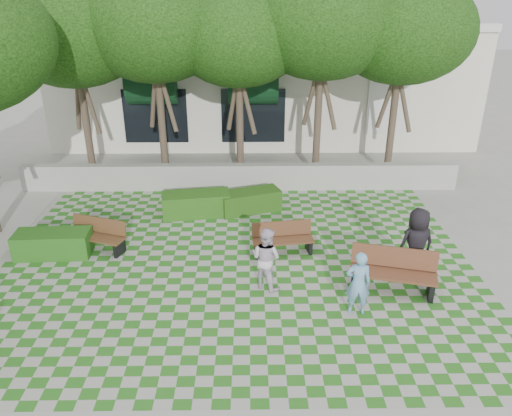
{
  "coord_description": "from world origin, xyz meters",
  "views": [
    {
      "loc": [
        0.35,
        -9.97,
        6.63
      ],
      "look_at": [
        0.5,
        1.5,
        1.4
      ],
      "focal_mm": 35.0,
      "sensor_mm": 36.0,
      "label": 1
    }
  ],
  "objects_px": {
    "hedge_west": "(53,244)",
    "hedge_midleft": "(196,204)",
    "person_dark": "(416,244)",
    "person_blue": "(358,283)",
    "bench_west": "(97,235)",
    "person_white": "(266,258)",
    "bench_mid": "(283,239)",
    "hedge_midright": "(250,201)",
    "bench_east": "(393,272)"
  },
  "relations": [
    {
      "from": "hedge_west",
      "to": "hedge_midleft",
      "type": "bearing_deg",
      "value": 35.03
    },
    {
      "from": "hedge_midleft",
      "to": "person_dark",
      "type": "bearing_deg",
      "value": -33.15
    },
    {
      "from": "person_blue",
      "to": "bench_west",
      "type": "bearing_deg",
      "value": -20.8
    },
    {
      "from": "person_dark",
      "to": "person_white",
      "type": "height_order",
      "value": "person_dark"
    },
    {
      "from": "bench_mid",
      "to": "person_dark",
      "type": "relative_size",
      "value": 0.91
    },
    {
      "from": "person_white",
      "to": "hedge_west",
      "type": "bearing_deg",
      "value": 20.17
    },
    {
      "from": "bench_mid",
      "to": "person_white",
      "type": "xyz_separation_m",
      "value": [
        -0.49,
        -1.63,
        0.36
      ]
    },
    {
      "from": "hedge_midleft",
      "to": "person_white",
      "type": "relative_size",
      "value": 1.34
    },
    {
      "from": "hedge_midleft",
      "to": "person_dark",
      "type": "relative_size",
      "value": 1.13
    },
    {
      "from": "bench_mid",
      "to": "person_blue",
      "type": "bearing_deg",
      "value": -69.75
    },
    {
      "from": "bench_west",
      "to": "hedge_west",
      "type": "xyz_separation_m",
      "value": [
        -1.06,
        -0.32,
        -0.08
      ]
    },
    {
      "from": "bench_mid",
      "to": "hedge_midleft",
      "type": "relative_size",
      "value": 0.81
    },
    {
      "from": "hedge_west",
      "to": "person_dark",
      "type": "xyz_separation_m",
      "value": [
        9.14,
        -1.19,
        0.58
      ]
    },
    {
      "from": "person_blue",
      "to": "person_dark",
      "type": "xyz_separation_m",
      "value": [
        1.66,
        1.41,
        0.16
      ]
    },
    {
      "from": "hedge_midleft",
      "to": "person_dark",
      "type": "distance_m",
      "value": 6.73
    },
    {
      "from": "bench_west",
      "to": "hedge_midleft",
      "type": "height_order",
      "value": "bench_west"
    },
    {
      "from": "hedge_midright",
      "to": "hedge_midleft",
      "type": "distance_m",
      "value": 1.67
    },
    {
      "from": "hedge_midright",
      "to": "hedge_west",
      "type": "relative_size",
      "value": 0.99
    },
    {
      "from": "bench_east",
      "to": "hedge_midleft",
      "type": "height_order",
      "value": "bench_east"
    },
    {
      "from": "bench_west",
      "to": "person_white",
      "type": "xyz_separation_m",
      "value": [
        4.49,
        -1.88,
        0.35
      ]
    },
    {
      "from": "person_dark",
      "to": "hedge_west",
      "type": "bearing_deg",
      "value": -18.18
    },
    {
      "from": "bench_west",
      "to": "hedge_midright",
      "type": "distance_m",
      "value": 4.78
    },
    {
      "from": "bench_east",
      "to": "bench_west",
      "type": "height_order",
      "value": "bench_east"
    },
    {
      "from": "hedge_west",
      "to": "person_white",
      "type": "distance_m",
      "value": 5.78
    },
    {
      "from": "hedge_west",
      "to": "person_blue",
      "type": "xyz_separation_m",
      "value": [
        7.49,
        -2.61,
        0.42
      ]
    },
    {
      "from": "bench_east",
      "to": "bench_mid",
      "type": "distance_m",
      "value": 3.05
    },
    {
      "from": "bench_east",
      "to": "hedge_midleft",
      "type": "distance_m",
      "value": 6.52
    },
    {
      "from": "hedge_midright",
      "to": "person_white",
      "type": "distance_m",
      "value": 4.34
    },
    {
      "from": "bench_mid",
      "to": "person_dark",
      "type": "height_order",
      "value": "person_dark"
    },
    {
      "from": "person_white",
      "to": "hedge_midright",
      "type": "bearing_deg",
      "value": -49.21
    },
    {
      "from": "hedge_midright",
      "to": "hedge_west",
      "type": "xyz_separation_m",
      "value": [
        -5.18,
        -2.75,
        0.0
      ]
    },
    {
      "from": "hedge_midleft",
      "to": "bench_west",
      "type": "bearing_deg",
      "value": -138.83
    },
    {
      "from": "person_blue",
      "to": "person_dark",
      "type": "height_order",
      "value": "person_dark"
    },
    {
      "from": "hedge_midleft",
      "to": "person_white",
      "type": "xyz_separation_m",
      "value": [
        2.02,
        -4.03,
        0.41
      ]
    },
    {
      "from": "bench_east",
      "to": "hedge_midright",
      "type": "distance_m",
      "value": 5.59
    },
    {
      "from": "bench_west",
      "to": "person_blue",
      "type": "xyz_separation_m",
      "value": [
        6.42,
        -2.92,
        0.34
      ]
    },
    {
      "from": "bench_east",
      "to": "bench_mid",
      "type": "relative_size",
      "value": 1.24
    },
    {
      "from": "bench_mid",
      "to": "hedge_midright",
      "type": "bearing_deg",
      "value": 99.81
    },
    {
      "from": "person_dark",
      "to": "bench_west",
      "type": "bearing_deg",
      "value": -21.32
    },
    {
      "from": "bench_mid",
      "to": "person_dark",
      "type": "distance_m",
      "value": 3.38
    },
    {
      "from": "bench_west",
      "to": "bench_east",
      "type": "bearing_deg",
      "value": 4.13
    },
    {
      "from": "hedge_midleft",
      "to": "person_white",
      "type": "distance_m",
      "value": 4.53
    },
    {
      "from": "bench_east",
      "to": "hedge_midleft",
      "type": "bearing_deg",
      "value": 154.01
    },
    {
      "from": "bench_west",
      "to": "person_white",
      "type": "height_order",
      "value": "person_white"
    },
    {
      "from": "bench_mid",
      "to": "person_white",
      "type": "distance_m",
      "value": 1.74
    },
    {
      "from": "hedge_west",
      "to": "person_dark",
      "type": "relative_size",
      "value": 1.05
    },
    {
      "from": "bench_east",
      "to": "bench_mid",
      "type": "height_order",
      "value": "bench_east"
    },
    {
      "from": "hedge_west",
      "to": "person_dark",
      "type": "distance_m",
      "value": 9.24
    },
    {
      "from": "bench_west",
      "to": "hedge_midright",
      "type": "height_order",
      "value": "bench_west"
    },
    {
      "from": "person_blue",
      "to": "person_white",
      "type": "bearing_deg",
      "value": -24.73
    }
  ]
}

